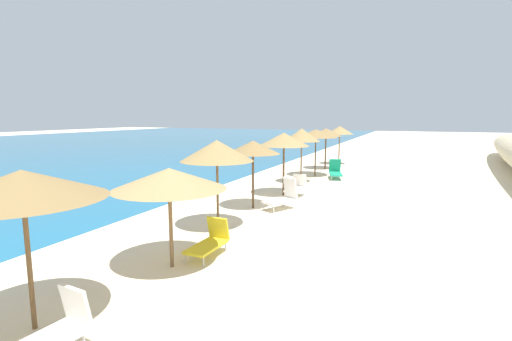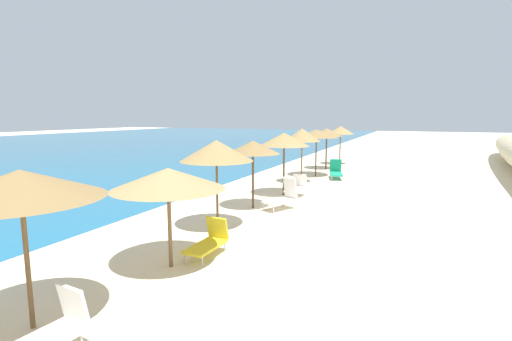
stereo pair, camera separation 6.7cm
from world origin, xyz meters
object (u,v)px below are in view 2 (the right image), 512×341
at_px(beach_umbrella_4, 253,147).
at_px(beach_umbrella_5, 284,140).
at_px(beach_umbrella_6, 302,135).
at_px(lounge_chair_3, 297,187).
at_px(lounge_chair_4, 209,241).
at_px(beach_umbrella_3, 217,151).
at_px(beach_umbrella_7, 316,134).
at_px(beach_umbrella_8, 327,132).
at_px(lounge_chair_2, 283,197).
at_px(beach_umbrella_2, 168,179).
at_px(beach_umbrella_9, 341,130).
at_px(lounge_chair_1, 336,171).
at_px(lounge_chair_0, 40,337).
at_px(beach_umbrella_1, 20,185).

relative_size(beach_umbrella_4, beach_umbrella_5, 0.93).
distance_m(beach_umbrella_6, lounge_chair_3, 4.15).
relative_size(beach_umbrella_5, lounge_chair_4, 2.06).
distance_m(beach_umbrella_3, beach_umbrella_7, 11.62).
xyz_separation_m(beach_umbrella_8, lounge_chair_2, (-11.66, -1.04, -1.99)).
height_order(beach_umbrella_7, lounge_chair_2, beach_umbrella_7).
relative_size(beach_umbrella_2, lounge_chair_4, 1.94).
bearing_deg(beach_umbrella_9, lounge_chair_1, -170.69).
distance_m(beach_umbrella_9, lounge_chair_0, 24.75).
height_order(beach_umbrella_2, lounge_chair_0, beach_umbrella_2).
distance_m(beach_umbrella_1, beach_umbrella_6, 15.39).
distance_m(beach_umbrella_4, beach_umbrella_9, 14.82).
xyz_separation_m(lounge_chair_1, lounge_chair_3, (-5.70, 0.58, 0.03)).
bearing_deg(lounge_chair_1, lounge_chair_4, 72.02).
distance_m(beach_umbrella_3, lounge_chair_2, 3.95).
xyz_separation_m(lounge_chair_0, lounge_chair_4, (4.75, -0.04, -0.03)).
xyz_separation_m(beach_umbrella_4, beach_umbrella_6, (6.13, -0.13, 0.19)).
relative_size(beach_umbrella_6, beach_umbrella_7, 1.05).
height_order(beach_umbrella_5, beach_umbrella_6, beach_umbrella_6).
distance_m(beach_umbrella_9, lounge_chair_2, 14.67).
bearing_deg(lounge_chair_0, beach_umbrella_7, -81.62).
height_order(lounge_chair_0, lounge_chair_4, lounge_chair_0).
height_order(beach_umbrella_3, lounge_chair_3, beach_umbrella_3).
bearing_deg(lounge_chair_4, beach_umbrella_1, 76.97).
relative_size(beach_umbrella_4, lounge_chair_3, 1.85).
bearing_deg(beach_umbrella_1, lounge_chair_2, -6.89).
xyz_separation_m(lounge_chair_1, lounge_chair_4, (-13.47, 0.52, -0.04)).
relative_size(beach_umbrella_1, lounge_chair_0, 1.63).
bearing_deg(lounge_chair_3, beach_umbrella_9, -85.14).
bearing_deg(lounge_chair_3, beach_umbrella_3, 83.35).
distance_m(beach_umbrella_1, lounge_chair_1, 17.82).
xyz_separation_m(beach_umbrella_5, beach_umbrella_8, (9.20, 0.19, -0.05)).
height_order(lounge_chair_0, lounge_chair_2, lounge_chair_2).
height_order(beach_umbrella_2, beach_umbrella_9, beach_umbrella_9).
bearing_deg(lounge_chair_2, lounge_chair_1, -65.85).
relative_size(beach_umbrella_7, lounge_chair_0, 1.66).
distance_m(lounge_chair_1, lounge_chair_2, 8.08).
relative_size(lounge_chair_1, lounge_chair_2, 1.16).
relative_size(beach_umbrella_9, lounge_chair_0, 1.68).
bearing_deg(lounge_chair_2, beach_umbrella_5, -44.12).
height_order(beach_umbrella_2, lounge_chair_3, beach_umbrella_2).
distance_m(beach_umbrella_2, beach_umbrella_8, 18.09).
distance_m(beach_umbrella_1, beach_umbrella_3, 6.34).
height_order(beach_umbrella_6, beach_umbrella_9, beach_umbrella_6).
bearing_deg(beach_umbrella_2, lounge_chair_3, -2.58).
distance_m(lounge_chair_2, lounge_chair_3, 2.38).
height_order(beach_umbrella_5, beach_umbrella_7, beach_umbrella_5).
height_order(beach_umbrella_9, lounge_chair_1, beach_umbrella_9).
bearing_deg(beach_umbrella_1, beach_umbrella_8, -0.32).
bearing_deg(beach_umbrella_9, beach_umbrella_2, -179.77).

